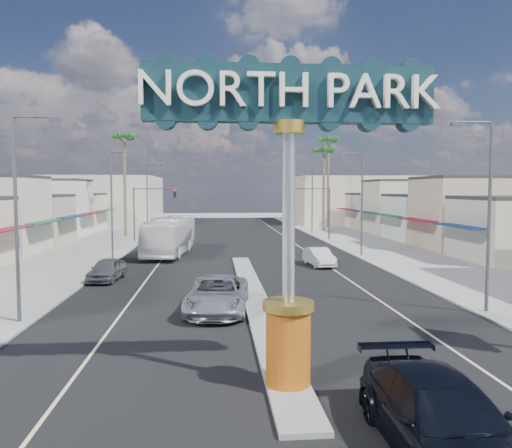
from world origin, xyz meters
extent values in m
plane|color=gray|center=(0.00, 30.00, 0.00)|extent=(160.00, 160.00, 0.00)
cube|color=black|center=(0.00, 30.00, 0.01)|extent=(20.00, 120.00, 0.01)
cube|color=gray|center=(0.00, 14.00, 0.08)|extent=(1.30, 30.00, 0.16)
cube|color=gray|center=(-14.00, 30.00, 0.06)|extent=(8.00, 120.00, 0.12)
cube|color=gray|center=(14.00, 30.00, 0.06)|extent=(8.00, 120.00, 0.12)
cube|color=beige|center=(-24.00, 43.00, 3.00)|extent=(12.00, 42.00, 6.00)
cube|color=#B7B29E|center=(24.00, 43.00, 3.00)|extent=(12.00, 42.00, 6.00)
cube|color=#B7B29E|center=(-22.00, 75.00, 4.00)|extent=(20.00, 20.00, 8.00)
cube|color=beige|center=(22.00, 75.00, 4.00)|extent=(20.00, 20.00, 8.00)
cylinder|color=#CF4C0F|center=(0.00, 2.00, 1.26)|extent=(1.30, 1.30, 2.20)
cylinder|color=gold|center=(0.00, 2.00, 2.49)|extent=(1.50, 1.50, 0.25)
cylinder|color=#B7B7BC|center=(0.00, 2.00, 5.01)|extent=(0.36, 0.36, 4.80)
cylinder|color=gold|center=(0.00, 2.00, 7.58)|extent=(0.90, 0.90, 0.35)
cube|color=#0F282E|center=(0.00, 2.00, 8.51)|extent=(8.20, 0.50, 1.60)
cylinder|color=#47474C|center=(-11.00, 44.00, 3.00)|extent=(0.18, 0.18, 6.00)
cylinder|color=#47474C|center=(-8.50, 44.00, 5.90)|extent=(5.00, 0.12, 0.12)
cube|color=black|center=(-6.50, 44.00, 5.40)|extent=(0.32, 0.32, 1.00)
sphere|color=red|center=(-6.50, 43.82, 5.72)|extent=(0.22, 0.22, 0.22)
cylinder|color=#47474C|center=(11.00, 44.00, 3.00)|extent=(0.18, 0.18, 6.00)
cylinder|color=#47474C|center=(8.50, 44.00, 5.90)|extent=(5.00, 0.12, 0.12)
cube|color=black|center=(6.50, 44.00, 5.40)|extent=(0.32, 0.32, 1.00)
sphere|color=red|center=(6.50, 43.82, 5.72)|extent=(0.22, 0.22, 0.22)
cylinder|color=#47474C|center=(-10.60, 10.00, 4.50)|extent=(0.16, 0.16, 9.00)
cylinder|color=#47474C|center=(-9.70, 10.00, 8.90)|extent=(1.80, 0.10, 0.10)
cube|color=#47474C|center=(-8.90, 10.00, 8.80)|extent=(0.50, 0.22, 0.15)
cylinder|color=#47474C|center=(-10.60, 30.00, 4.50)|extent=(0.16, 0.16, 9.00)
cylinder|color=#47474C|center=(-9.70, 30.00, 8.90)|extent=(1.80, 0.10, 0.10)
cube|color=#47474C|center=(-8.90, 30.00, 8.80)|extent=(0.50, 0.22, 0.15)
cylinder|color=#47474C|center=(-10.60, 52.00, 4.50)|extent=(0.16, 0.16, 9.00)
cylinder|color=#47474C|center=(-9.70, 52.00, 8.90)|extent=(1.80, 0.10, 0.10)
cube|color=#47474C|center=(-8.90, 52.00, 8.80)|extent=(0.50, 0.22, 0.15)
cylinder|color=#47474C|center=(10.60, 10.00, 4.50)|extent=(0.16, 0.16, 9.00)
cylinder|color=#47474C|center=(9.70, 10.00, 8.90)|extent=(1.80, 0.10, 0.10)
cube|color=#47474C|center=(8.90, 10.00, 8.80)|extent=(0.50, 0.22, 0.15)
cylinder|color=#47474C|center=(10.60, 30.00, 4.50)|extent=(0.16, 0.16, 9.00)
cylinder|color=#47474C|center=(9.70, 30.00, 8.90)|extent=(1.80, 0.10, 0.10)
cube|color=#47474C|center=(8.90, 30.00, 8.80)|extent=(0.50, 0.22, 0.15)
cylinder|color=#47474C|center=(10.60, 52.00, 4.50)|extent=(0.16, 0.16, 9.00)
cylinder|color=#47474C|center=(9.70, 52.00, 8.90)|extent=(1.80, 0.10, 0.10)
cube|color=#47474C|center=(8.90, 52.00, 8.80)|extent=(0.50, 0.22, 0.15)
cylinder|color=brown|center=(-13.00, 50.00, 6.00)|extent=(0.36, 0.36, 12.00)
cylinder|color=brown|center=(13.00, 56.00, 5.50)|extent=(0.36, 0.36, 11.00)
cylinder|color=brown|center=(15.00, 62.00, 6.50)|extent=(0.36, 0.36, 13.00)
imported|color=#AEAFB3|center=(-2.00, 11.40, 0.84)|extent=(3.38, 6.27, 1.67)
imported|color=black|center=(2.78, -2.00, 0.87)|extent=(2.45, 5.98, 1.73)
imported|color=slate|center=(-9.00, 20.13, 0.72)|extent=(2.11, 4.36, 1.44)
imported|color=silver|center=(5.81, 25.03, 0.69)|extent=(1.92, 4.35, 1.39)
imported|color=silver|center=(-6.09, 32.94, 1.67)|extent=(4.00, 12.20, 3.34)
camera|label=1|loc=(-2.12, -12.11, 5.84)|focal=35.00mm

